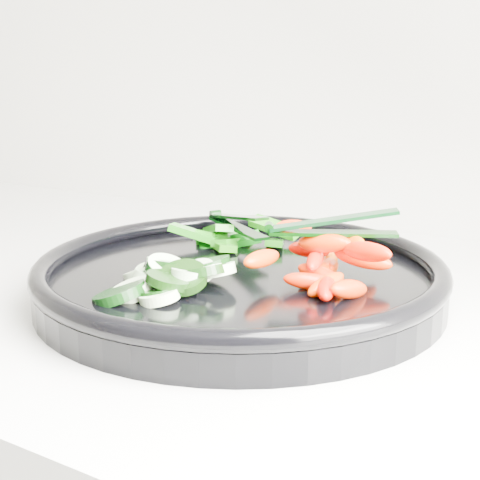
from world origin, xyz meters
The scene contains 6 objects.
veggie_tray centered at (0.52, 1.67, 0.95)m, with size 0.42×0.42×0.04m.
cucumber_pile centered at (0.49, 1.60, 0.96)m, with size 0.11×0.13×0.04m.
carrot_pile centered at (0.60, 1.68, 0.97)m, with size 0.14×0.13×0.05m.
pepper_pile centered at (0.46, 1.75, 0.96)m, with size 0.12×0.10×0.04m.
tong_carrot centered at (0.60, 1.69, 1.00)m, with size 0.11×0.07×0.02m.
tong_pepper centered at (0.47, 1.75, 0.98)m, with size 0.10×0.07×0.02m.
Camera 1 is at (0.82, 1.17, 1.13)m, focal length 50.00 mm.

